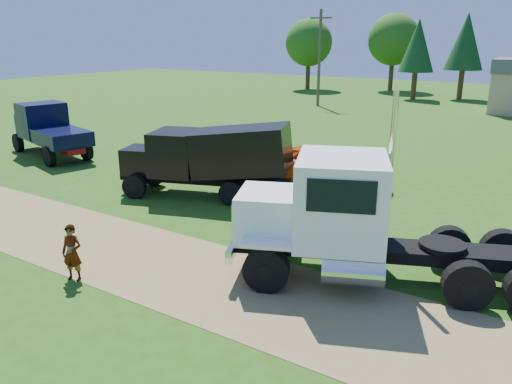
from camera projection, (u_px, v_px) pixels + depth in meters
The scene contains 8 objects.
ground at pixel (225, 284), 13.81m from camera, with size 140.00×140.00×0.00m, color #284C10.
dirt_track at pixel (225, 283), 13.81m from camera, with size 120.00×4.20×0.01m, color olive.
white_semi_tractor at pixel (343, 218), 13.69m from camera, with size 8.67×5.66×5.19m.
black_dump_truck at pixel (211, 156), 20.84m from camera, with size 7.45×4.41×3.19m.
navy_truck at pixel (47, 129), 28.37m from camera, with size 6.88×3.88×2.93m.
orange_pickup at pixel (326, 167), 22.87m from camera, with size 2.78×6.02×1.67m, color #C94509.
spectator_a at pixel (72, 253), 13.81m from camera, with size 0.59×0.39×1.63m, color #999999.
spectator_b at pixel (313, 174), 21.72m from camera, with size 0.79×0.62×1.63m, color #999999.
Camera 1 is at (7.39, -10.02, 6.55)m, focal length 35.00 mm.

